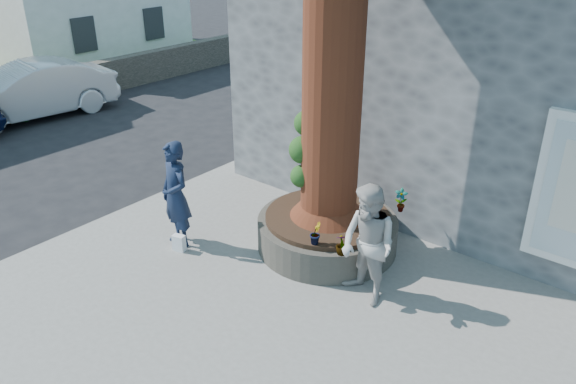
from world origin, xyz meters
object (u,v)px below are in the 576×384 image
Objects in this scene: woman at (368,245)px; a_board_sign at (17,103)px; car_silver at (29,91)px; planter at (327,231)px; man at (176,195)px.

woman is 12.03m from a_board_sign.
woman reaches higher than a_board_sign.
car_silver reaches higher than a_board_sign.
woman reaches higher than car_silver.
car_silver is at bearing 176.76° from planter.
man is 1.81× the size of a_board_sign.
planter is at bearing 50.08° from man.
a_board_sign is (-8.73, 1.72, -0.53)m from man.
planter is 0.50× the size of car_silver.
woman is (3.24, 0.66, -0.02)m from man.
car_silver is 0.46m from a_board_sign.
woman reaches higher than planter.
man is 3.31m from woman.
man is (-1.99, -1.48, 0.61)m from planter.
planter is 1.27× the size of man.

